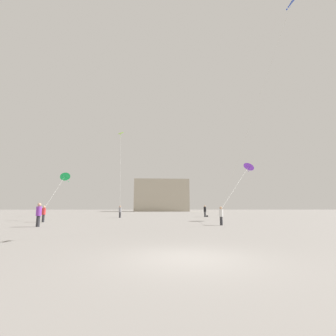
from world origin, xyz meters
TOP-DOWN VIEW (x-y plane):
  - ground_plane at (0.00, 0.00)m, footprint 300.00×300.00m
  - person_in_black at (6.06, 31.17)m, footprint 0.40×0.40m
  - person_in_purple at (-10.57, 12.16)m, footprint 0.40×0.40m
  - person_in_grey at (-6.89, 28.33)m, footprint 0.38×0.38m
  - person_in_red at (-13.06, 18.19)m, footprint 0.37×0.37m
  - person_in_white at (4.29, 13.39)m, footprint 0.34×0.34m
  - kite_lime_delta at (-8.26, 34.52)m, footprint 2.03×6.95m
  - kite_cobalt_diamond at (7.81, 6.51)m, footprint 4.01×7.54m
  - kite_emerald_diamond at (-12.63, 21.99)m, footprint 1.47×4.50m
  - kite_violet_diamond at (9.55, 20.47)m, footprint 6.09×7.96m
  - building_left_hall at (-1.00, 84.47)m, footprint 20.37×11.56m
  - handbag_beside_flyer at (6.41, 31.27)m, footprint 0.28×0.35m

SIDE VIEW (x-z plane):
  - ground_plane at x=0.00m, z-range 0.00..0.00m
  - handbag_beside_flyer at x=6.41m, z-range 0.00..0.24m
  - person_in_white at x=4.29m, z-range 0.08..1.65m
  - person_in_red at x=-13.06m, z-range 0.08..1.76m
  - person_in_grey at x=-6.89m, z-range 0.08..1.82m
  - person_in_black at x=6.06m, z-range 0.09..1.90m
  - person_in_purple at x=-10.57m, z-range 0.09..1.95m
  - kite_emerald_diamond at x=-12.63m, z-range 3.01..7.47m
  - building_left_hall at x=-1.00m, z-range 0.00..11.75m
  - kite_violet_diamond at x=9.55m, z-range 3.56..9.07m
  - kite_lime_delta at x=-8.26m, z-range 7.38..21.11m
  - kite_cobalt_diamond at x=7.81m, z-range 7.74..22.00m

